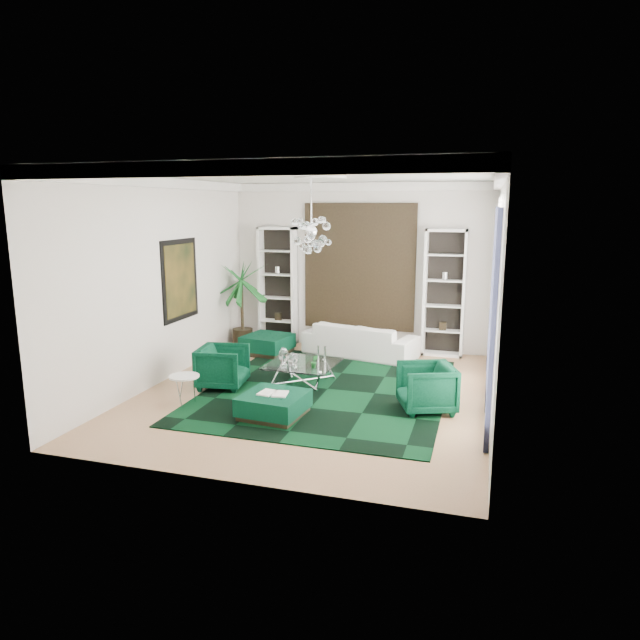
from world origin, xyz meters
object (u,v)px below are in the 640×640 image
(sofa, at_px, (360,340))
(armchair_right, at_px, (426,388))
(armchair_left, at_px, (223,367))
(ottoman_front, at_px, (274,405))
(side_table, at_px, (185,390))
(ottoman_side, at_px, (268,344))
(coffee_table, at_px, (303,374))
(palm, at_px, (242,293))

(sofa, relative_size, armchair_right, 2.89)
(armchair_left, relative_size, ottoman_front, 0.90)
(side_table, bearing_deg, ottoman_front, -4.26)
(ottoman_side, bearing_deg, coffee_table, -52.68)
(ottoman_side, bearing_deg, palm, 150.70)
(armchair_right, height_order, palm, palm)
(armchair_left, height_order, armchair_right, armchair_right)
(side_table, bearing_deg, armchair_left, 78.32)
(ottoman_front, bearing_deg, sofa, 83.03)
(ottoman_front, bearing_deg, coffee_table, 92.55)
(sofa, height_order, armchair_right, armchair_right)
(side_table, xyz_separation_m, palm, (-0.71, 3.96, 1.05))
(side_table, bearing_deg, coffee_table, 45.09)
(sofa, bearing_deg, side_table, 74.44)
(armchair_left, relative_size, coffee_table, 0.70)
(ottoman_front, distance_m, side_table, 1.65)
(sofa, distance_m, ottoman_front, 4.08)
(coffee_table, bearing_deg, ottoman_side, 127.32)
(coffee_table, distance_m, palm, 3.48)
(armchair_right, distance_m, ottoman_front, 2.49)
(armchair_right, xyz_separation_m, coffee_table, (-2.36, 0.74, -0.18))
(armchair_left, height_order, palm, palm)
(armchair_left, distance_m, palm, 3.22)
(armchair_right, xyz_separation_m, ottoman_front, (-2.28, -0.96, -0.20))
(armchair_right, distance_m, palm, 5.67)
(ottoman_side, relative_size, palm, 0.37)
(sofa, xyz_separation_m, ottoman_front, (-0.50, -4.05, -0.17))
(armchair_left, distance_m, coffee_table, 1.48)
(armchair_left, xyz_separation_m, ottoman_side, (-0.11, 2.50, -0.18))
(sofa, bearing_deg, ottoman_front, 96.09)
(ottoman_front, bearing_deg, armchair_left, 141.63)
(ottoman_side, height_order, ottoman_front, ottoman_side)
(sofa, distance_m, palm, 3.00)
(palm, bearing_deg, coffee_table, -46.28)
(armchair_left, height_order, ottoman_side, armchair_left)
(ottoman_front, bearing_deg, palm, 119.99)
(coffee_table, bearing_deg, palm, 133.72)
(sofa, xyz_separation_m, armchair_left, (-1.93, -2.91, 0.03))
(armchair_right, bearing_deg, armchair_left, -113.87)
(ottoman_side, bearing_deg, side_table, -91.59)
(ottoman_side, bearing_deg, armchair_right, -34.89)
(coffee_table, height_order, side_table, side_table)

